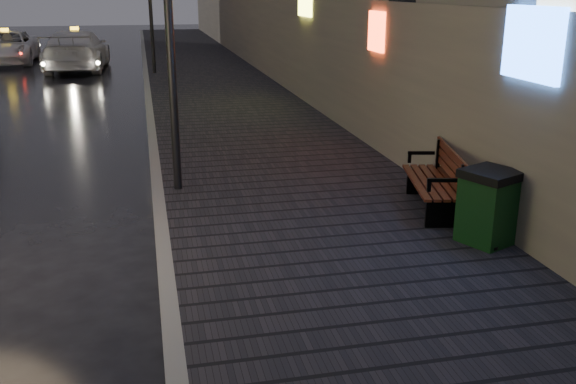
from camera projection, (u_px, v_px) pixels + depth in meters
name	position (u px, v px, depth m)	size (l,w,h in m)	color
sidewalk	(208.00, 76.00, 25.45)	(4.60, 58.00, 0.15)	black
curb	(146.00, 78.00, 24.95)	(0.20, 58.00, 0.15)	slate
bench	(438.00, 180.00, 9.88)	(1.05, 1.97, 0.96)	black
trash_bin	(489.00, 206.00, 8.59)	(0.88, 0.88, 1.01)	black
taxi_mid	(77.00, 50.00, 27.65)	(2.39, 5.89, 1.71)	silver
taxi_far	(7.00, 47.00, 30.17)	(2.48, 5.37, 1.49)	white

